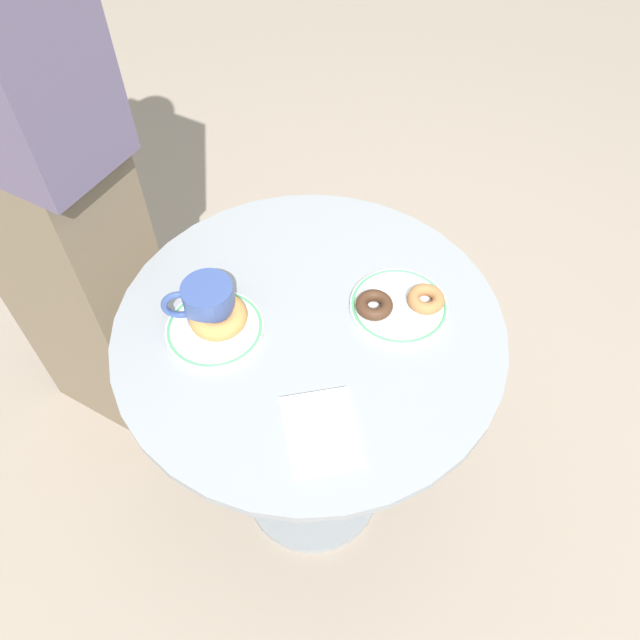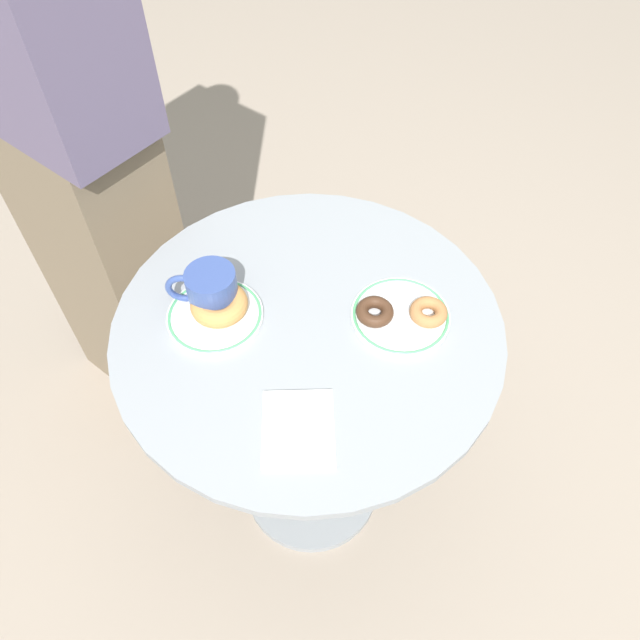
{
  "view_description": "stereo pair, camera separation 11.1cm",
  "coord_description": "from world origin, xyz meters",
  "px_view_note": "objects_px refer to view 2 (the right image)",
  "views": [
    {
      "loc": [
        -0.09,
        -0.68,
        1.63
      ],
      "look_at": [
        0.02,
        -0.01,
        0.76
      ],
      "focal_mm": 34.61,
      "sensor_mm": 36.0,
      "label": 1
    },
    {
      "loc": [
        0.02,
        -0.69,
        1.63
      ],
      "look_at": [
        0.02,
        -0.01,
        0.76
      ],
      "focal_mm": 34.61,
      "sensor_mm": 36.0,
      "label": 2
    }
  ],
  "objects_px": {
    "plate_right": "(402,316)",
    "person_figure": "(70,144)",
    "donut_old_fashioned": "(221,304)",
    "coffee_mug": "(213,290)",
    "cafe_table": "(311,387)",
    "paper_napkin": "(300,428)",
    "plate_left": "(217,315)",
    "donut_chocolate": "(377,312)",
    "donut_cinnamon": "(430,313)"
  },
  "relations": [
    {
      "from": "donut_cinnamon",
      "to": "paper_napkin",
      "type": "height_order",
      "value": "donut_cinnamon"
    },
    {
      "from": "plate_left",
      "to": "plate_right",
      "type": "xyz_separation_m",
      "value": [
        0.34,
        -0.0,
        0.0
      ]
    },
    {
      "from": "coffee_mug",
      "to": "paper_napkin",
      "type": "bearing_deg",
      "value": -57.63
    },
    {
      "from": "donut_cinnamon",
      "to": "donut_chocolate",
      "type": "height_order",
      "value": "same"
    },
    {
      "from": "donut_old_fashioned",
      "to": "donut_chocolate",
      "type": "height_order",
      "value": "donut_old_fashioned"
    },
    {
      "from": "plate_left",
      "to": "donut_chocolate",
      "type": "relative_size",
      "value": 2.56
    },
    {
      "from": "donut_cinnamon",
      "to": "coffee_mug",
      "type": "xyz_separation_m",
      "value": [
        -0.39,
        0.03,
        0.02
      ]
    },
    {
      "from": "coffee_mug",
      "to": "plate_right",
      "type": "bearing_deg",
      "value": -4.88
    },
    {
      "from": "donut_old_fashioned",
      "to": "coffee_mug",
      "type": "distance_m",
      "value": 0.03
    },
    {
      "from": "donut_chocolate",
      "to": "plate_right",
      "type": "bearing_deg",
      "value": 4.96
    },
    {
      "from": "plate_right",
      "to": "person_figure",
      "type": "relative_size",
      "value": 0.11
    },
    {
      "from": "donut_chocolate",
      "to": "coffee_mug",
      "type": "xyz_separation_m",
      "value": [
        -0.3,
        0.03,
        0.02
      ]
    },
    {
      "from": "donut_chocolate",
      "to": "paper_napkin",
      "type": "xyz_separation_m",
      "value": [
        -0.13,
        -0.22,
        -0.02
      ]
    },
    {
      "from": "donut_old_fashioned",
      "to": "donut_cinnamon",
      "type": "height_order",
      "value": "donut_old_fashioned"
    },
    {
      "from": "cafe_table",
      "to": "donut_old_fashioned",
      "type": "distance_m",
      "value": 0.3
    },
    {
      "from": "donut_old_fashioned",
      "to": "donut_cinnamon",
      "type": "relative_size",
      "value": 1.52
    },
    {
      "from": "paper_napkin",
      "to": "plate_left",
      "type": "bearing_deg",
      "value": 124.53
    },
    {
      "from": "plate_right",
      "to": "coffee_mug",
      "type": "distance_m",
      "value": 0.35
    },
    {
      "from": "coffee_mug",
      "to": "donut_old_fashioned",
      "type": "bearing_deg",
      "value": -52.16
    },
    {
      "from": "cafe_table",
      "to": "plate_right",
      "type": "relative_size",
      "value": 4.07
    },
    {
      "from": "cafe_table",
      "to": "paper_napkin",
      "type": "distance_m",
      "value": 0.31
    },
    {
      "from": "donut_cinnamon",
      "to": "donut_chocolate",
      "type": "relative_size",
      "value": 1.0
    },
    {
      "from": "cafe_table",
      "to": "donut_old_fashioned",
      "type": "relative_size",
      "value": 7.04
    },
    {
      "from": "plate_left",
      "to": "donut_chocolate",
      "type": "xyz_separation_m",
      "value": [
        0.29,
        -0.0,
        0.02
      ]
    },
    {
      "from": "donut_old_fashioned",
      "to": "donut_chocolate",
      "type": "distance_m",
      "value": 0.28
    },
    {
      "from": "donut_old_fashioned",
      "to": "paper_napkin",
      "type": "distance_m",
      "value": 0.28
    },
    {
      "from": "plate_left",
      "to": "cafe_table",
      "type": "bearing_deg",
      "value": -4.26
    },
    {
      "from": "cafe_table",
      "to": "donut_old_fashioned",
      "type": "bearing_deg",
      "value": 172.19
    },
    {
      "from": "cafe_table",
      "to": "donut_cinnamon",
      "type": "height_order",
      "value": "donut_cinnamon"
    },
    {
      "from": "plate_left",
      "to": "donut_old_fashioned",
      "type": "relative_size",
      "value": 1.68
    },
    {
      "from": "coffee_mug",
      "to": "donut_cinnamon",
      "type": "bearing_deg",
      "value": -5.01
    },
    {
      "from": "cafe_table",
      "to": "coffee_mug",
      "type": "distance_m",
      "value": 0.32
    },
    {
      "from": "cafe_table",
      "to": "plate_right",
      "type": "bearing_deg",
      "value": 4.23
    },
    {
      "from": "donut_old_fashioned",
      "to": "donut_chocolate",
      "type": "bearing_deg",
      "value": -2.78
    },
    {
      "from": "plate_left",
      "to": "donut_cinnamon",
      "type": "bearing_deg",
      "value": -0.77
    },
    {
      "from": "donut_chocolate",
      "to": "plate_left",
      "type": "bearing_deg",
      "value": 179.15
    },
    {
      "from": "donut_old_fashioned",
      "to": "paper_napkin",
      "type": "xyz_separation_m",
      "value": [
        0.15,
        -0.24,
        -0.03
      ]
    },
    {
      "from": "plate_right",
      "to": "donut_chocolate",
      "type": "height_order",
      "value": "donut_chocolate"
    },
    {
      "from": "coffee_mug",
      "to": "person_figure",
      "type": "relative_size",
      "value": 0.08
    },
    {
      "from": "paper_napkin",
      "to": "coffee_mug",
      "type": "xyz_separation_m",
      "value": [
        -0.16,
        0.26,
        0.04
      ]
    },
    {
      "from": "plate_right",
      "to": "coffee_mug",
      "type": "height_order",
      "value": "coffee_mug"
    },
    {
      "from": "donut_cinnamon",
      "to": "donut_old_fashioned",
      "type": "bearing_deg",
      "value": 177.8
    },
    {
      "from": "donut_chocolate",
      "to": "coffee_mug",
      "type": "bearing_deg",
      "value": 173.53
    },
    {
      "from": "donut_old_fashioned",
      "to": "donut_cinnamon",
      "type": "bearing_deg",
      "value": -2.2
    },
    {
      "from": "plate_right",
      "to": "person_figure",
      "type": "xyz_separation_m",
      "value": [
        -0.68,
        0.39,
        0.09
      ]
    },
    {
      "from": "plate_left",
      "to": "paper_napkin",
      "type": "height_order",
      "value": "plate_left"
    },
    {
      "from": "plate_left",
      "to": "person_figure",
      "type": "distance_m",
      "value": 0.52
    },
    {
      "from": "plate_right",
      "to": "paper_napkin",
      "type": "distance_m",
      "value": 0.29
    },
    {
      "from": "plate_left",
      "to": "paper_napkin",
      "type": "xyz_separation_m",
      "value": [
        0.16,
        -0.23,
        -0.0
      ]
    },
    {
      "from": "donut_old_fashioned",
      "to": "paper_napkin",
      "type": "relative_size",
      "value": 0.75
    }
  ]
}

